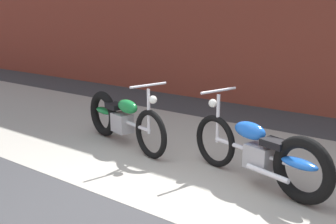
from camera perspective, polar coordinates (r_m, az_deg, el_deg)
name	(u,v)px	position (r m, az deg, el deg)	size (l,w,h in m)	color
ground_plane	(140,210)	(4.17, -4.01, -13.83)	(80.00, 80.00, 0.00)	#38383A
sidewalk_slab	(224,160)	(5.49, 8.06, -6.83)	(36.00, 3.50, 0.01)	#9E998E
motorcycle_green	(119,118)	(6.07, -6.96, -0.85)	(1.96, 0.77, 1.03)	black
motorcycle_blue	(265,154)	(4.64, 13.70, -5.89)	(1.96, 0.79, 1.03)	black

